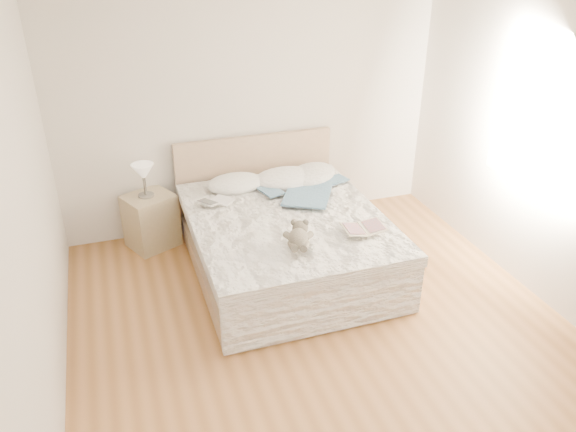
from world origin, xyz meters
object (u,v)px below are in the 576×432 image
object	(u,v)px
nightstand	(151,221)
childrens_book	(364,229)
bed	(284,239)
teddy_bear	(298,244)
table_lamp	(143,173)
photo_book	(215,202)

from	to	relation	value
nightstand	childrens_book	size ratio (longest dim) A/B	1.48
bed	teddy_bear	bearing A→B (deg)	-98.56
nightstand	table_lamp	size ratio (longest dim) A/B	1.64
nightstand	bed	bearing A→B (deg)	-35.39
bed	childrens_book	xyz separation A→B (m)	(0.53, -0.59, 0.32)
table_lamp	teddy_bear	size ratio (longest dim) A/B	1.10
nightstand	photo_book	size ratio (longest dim) A/B	1.89
teddy_bear	bed	bearing A→B (deg)	99.40
photo_book	teddy_bear	bearing A→B (deg)	-103.25
table_lamp	teddy_bear	xyz separation A→B (m)	(1.07, -1.52, -0.15)
nightstand	table_lamp	bearing A→B (deg)	-178.20
nightstand	table_lamp	world-z (taller)	table_lamp
nightstand	table_lamp	xyz separation A→B (m)	(-0.01, -0.00, 0.52)
table_lamp	teddy_bear	world-z (taller)	table_lamp
table_lamp	childrens_book	distance (m)	2.22
table_lamp	bed	bearing A→B (deg)	-35.03
bed	childrens_book	distance (m)	0.86
nightstand	childrens_book	bearing A→B (deg)	-39.90
bed	nightstand	distance (m)	1.42
nightstand	teddy_bear	world-z (taller)	teddy_bear
bed	childrens_book	world-z (taller)	bed
bed	nightstand	xyz separation A→B (m)	(-1.16, 0.82, -0.03)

